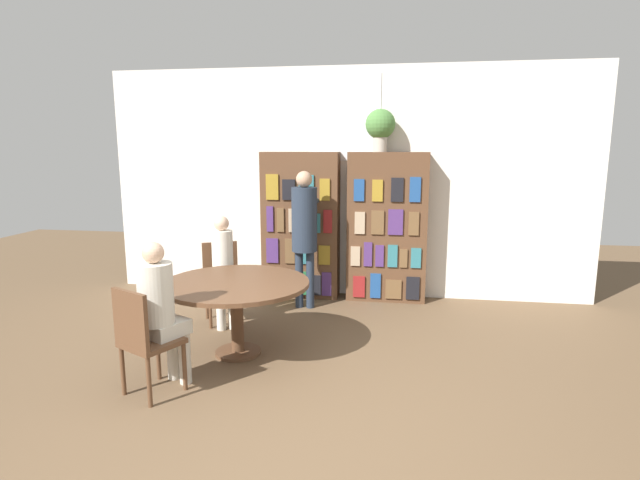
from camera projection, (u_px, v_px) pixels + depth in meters
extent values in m
plane|color=brown|center=(281.00, 456.00, 3.23)|extent=(16.00, 16.00, 0.00)
cube|color=silver|center=(345.00, 184.00, 6.60)|extent=(6.40, 0.06, 3.00)
cube|color=white|center=(345.00, 118.00, 6.41)|extent=(0.90, 0.01, 1.10)
cube|color=brown|center=(301.00, 225.00, 6.60)|extent=(1.01, 0.32, 1.92)
cube|color=#236638|center=(271.00, 283.00, 6.63)|extent=(0.11, 0.02, 0.28)
cube|color=brown|center=(281.00, 282.00, 6.60)|extent=(0.11, 0.02, 0.31)
cube|color=olive|center=(293.00, 284.00, 6.58)|extent=(0.10, 0.02, 0.29)
cube|color=#236638|center=(305.00, 283.00, 6.55)|extent=(0.13, 0.02, 0.31)
cube|color=black|center=(316.00, 285.00, 6.53)|extent=(0.13, 0.02, 0.27)
cube|color=#4C2D6B|center=(327.00, 284.00, 6.51)|extent=(0.12, 0.02, 0.31)
cube|color=#4C2D6B|center=(272.00, 251.00, 6.54)|extent=(0.16, 0.02, 0.33)
cube|color=brown|center=(290.00, 251.00, 6.51)|extent=(0.13, 0.02, 0.33)
cube|color=#2D707A|center=(306.00, 255.00, 6.48)|extent=(0.15, 0.02, 0.23)
cube|color=olive|center=(324.00, 255.00, 6.44)|extent=(0.15, 0.02, 0.25)
cube|color=#4C2D6B|center=(270.00, 219.00, 6.47)|extent=(0.09, 0.02, 0.33)
cube|color=brown|center=(281.00, 220.00, 6.45)|extent=(0.09, 0.02, 0.31)
cube|color=tan|center=(292.00, 220.00, 6.43)|extent=(0.09, 0.02, 0.30)
cube|color=maroon|center=(304.00, 223.00, 6.41)|extent=(0.09, 0.02, 0.25)
cube|color=#2D707A|center=(315.00, 223.00, 6.39)|extent=(0.13, 0.02, 0.25)
cube|color=maroon|center=(328.00, 222.00, 6.36)|extent=(0.11, 0.02, 0.30)
cube|color=olive|center=(272.00, 187.00, 6.39)|extent=(0.16, 0.02, 0.33)
cube|color=black|center=(289.00, 190.00, 6.36)|extent=(0.17, 0.02, 0.26)
cube|color=#2D707A|center=(306.00, 188.00, 6.32)|extent=(0.20, 0.02, 0.32)
cube|color=olive|center=(325.00, 190.00, 6.29)|extent=(0.13, 0.02, 0.27)
cube|color=brown|center=(387.00, 227.00, 6.42)|extent=(1.01, 0.32, 1.92)
cube|color=maroon|center=(359.00, 287.00, 6.45)|extent=(0.15, 0.02, 0.28)
cube|color=navy|center=(375.00, 286.00, 6.41)|extent=(0.13, 0.02, 0.32)
cube|color=brown|center=(393.00, 289.00, 6.38)|extent=(0.20, 0.02, 0.25)
cube|color=black|center=(413.00, 288.00, 6.34)|extent=(0.17, 0.02, 0.30)
cube|color=tan|center=(355.00, 256.00, 6.38)|extent=(0.12, 0.02, 0.25)
cube|color=#4C2D6B|center=(368.00, 254.00, 6.35)|extent=(0.11, 0.02, 0.31)
cube|color=#4C2D6B|center=(380.00, 256.00, 6.33)|extent=(0.11, 0.02, 0.28)
cube|color=#2D707A|center=(393.00, 256.00, 6.31)|extent=(0.12, 0.02, 0.29)
cube|color=brown|center=(404.00, 258.00, 6.29)|extent=(0.10, 0.02, 0.23)
cube|color=#2D707A|center=(416.00, 258.00, 6.26)|extent=(0.12, 0.02, 0.25)
cube|color=tan|center=(360.00, 223.00, 6.30)|extent=(0.13, 0.02, 0.28)
cube|color=brown|center=(378.00, 223.00, 6.26)|extent=(0.16, 0.02, 0.30)
cube|color=#4C2D6B|center=(396.00, 222.00, 6.22)|extent=(0.18, 0.02, 0.32)
cube|color=brown|center=(414.00, 224.00, 6.19)|extent=(0.13, 0.02, 0.29)
cube|color=navy|center=(359.00, 190.00, 6.22)|extent=(0.13, 0.02, 0.27)
cube|color=olive|center=(377.00, 191.00, 6.19)|extent=(0.13, 0.02, 0.27)
cube|color=black|center=(397.00, 190.00, 6.15)|extent=(0.15, 0.02, 0.30)
cube|color=navy|center=(415.00, 190.00, 6.11)|extent=(0.13, 0.02, 0.31)
cylinder|color=#B7AD9E|center=(380.00, 144.00, 6.25)|extent=(0.18, 0.18, 0.19)
sphere|color=#4C7F3D|center=(380.00, 124.00, 6.20)|extent=(0.37, 0.37, 0.37)
cylinder|color=brown|center=(238.00, 352.00, 4.84)|extent=(0.44, 0.44, 0.03)
cylinder|color=brown|center=(237.00, 318.00, 4.78)|extent=(0.12, 0.12, 0.65)
cylinder|color=brown|center=(236.00, 284.00, 4.72)|extent=(1.39, 1.39, 0.04)
cube|color=brown|center=(152.00, 342.00, 4.00)|extent=(0.54, 0.54, 0.04)
cube|color=brown|center=(130.00, 319.00, 3.81)|extent=(0.37, 0.21, 0.45)
cylinder|color=brown|center=(158.00, 357.00, 4.27)|extent=(0.04, 0.04, 0.41)
cylinder|color=brown|center=(184.00, 366.00, 4.08)|extent=(0.04, 0.04, 0.41)
cylinder|color=brown|center=(123.00, 371.00, 4.00)|extent=(0.04, 0.04, 0.41)
cylinder|color=brown|center=(149.00, 382.00, 3.81)|extent=(0.04, 0.04, 0.41)
cube|color=brown|center=(223.00, 285.00, 5.66)|extent=(0.54, 0.54, 0.04)
cube|color=brown|center=(220.00, 261.00, 5.78)|extent=(0.37, 0.22, 0.45)
cylinder|color=brown|center=(241.00, 307.00, 5.59)|extent=(0.04, 0.04, 0.41)
cylinder|color=brown|center=(210.00, 310.00, 5.49)|extent=(0.04, 0.04, 0.41)
cylinder|color=brown|center=(236.00, 299.00, 5.91)|extent=(0.04, 0.04, 0.41)
cylinder|color=brown|center=(207.00, 302.00, 5.80)|extent=(0.04, 0.04, 0.41)
cube|color=silver|center=(224.00, 282.00, 5.51)|extent=(0.35, 0.39, 0.12)
cylinder|color=silver|center=(223.00, 253.00, 5.53)|extent=(0.23, 0.23, 0.50)
sphere|color=#DBB293|center=(221.00, 223.00, 5.47)|extent=(0.16, 0.16, 0.16)
cylinder|color=silver|center=(233.00, 309.00, 5.48)|extent=(0.10, 0.10, 0.45)
cylinder|color=silver|center=(221.00, 310.00, 5.44)|extent=(0.10, 0.10, 0.45)
cube|color=beige|center=(166.00, 328.00, 4.10)|extent=(0.39, 0.41, 0.12)
cylinder|color=beige|center=(156.00, 294.00, 3.98)|extent=(0.28, 0.28, 0.50)
sphere|color=tan|center=(153.00, 253.00, 3.92)|extent=(0.17, 0.17, 0.17)
cylinder|color=beige|center=(173.00, 354.00, 4.28)|extent=(0.10, 0.10, 0.45)
cylinder|color=beige|center=(185.00, 358.00, 4.19)|extent=(0.10, 0.10, 0.45)
cylinder|color=#232D3D|center=(299.00, 279.00, 6.20)|extent=(0.10, 0.10, 0.72)
cylinder|color=#232D3D|center=(310.00, 280.00, 6.18)|extent=(0.10, 0.10, 0.72)
cylinder|color=#232D3D|center=(304.00, 220.00, 6.05)|extent=(0.31, 0.31, 0.78)
sphere|color=tan|center=(304.00, 179.00, 5.96)|extent=(0.20, 0.20, 0.20)
cylinder|color=#232D3D|center=(316.00, 201.00, 6.27)|extent=(0.07, 0.30, 0.07)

